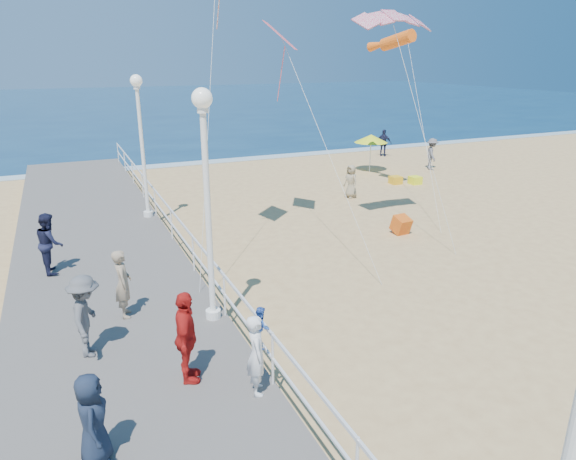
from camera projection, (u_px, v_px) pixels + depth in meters
name	position (u px, v px, depth m)	size (l,w,h in m)	color
ground	(398.00, 293.00, 14.46)	(160.00, 160.00, 0.00)	tan
ocean	(118.00, 105.00, 70.66)	(160.00, 90.00, 0.05)	#0C2B4B
surf_line	(204.00, 162.00, 32.18)	(160.00, 1.20, 0.04)	silver
boardwalk	(121.00, 344.00, 11.50)	(5.00, 44.00, 0.40)	#67635D
railing	(224.00, 283.00, 12.11)	(0.05, 42.00, 0.55)	white
lamp_post_mid	(207.00, 185.00, 11.22)	(0.44, 0.44, 5.32)	white
lamp_post_far	(141.00, 132.00, 19.00)	(0.44, 0.44, 5.32)	white
woman_holding_toddler	(257.00, 354.00, 9.32)	(0.57, 0.37, 1.57)	white
toddler_held	(261.00, 327.00, 9.36)	(0.38, 0.30, 0.79)	#305AB7
spectator_2	(86.00, 316.00, 10.49)	(1.14, 0.66, 1.77)	#4F5054
spectator_3	(186.00, 338.00, 9.60)	(1.08, 0.45, 1.85)	red
spectator_4	(92.00, 419.00, 7.70)	(0.74, 0.48, 1.51)	#172133
spectator_6	(123.00, 284.00, 12.10)	(0.61, 0.40, 1.68)	gray
spectator_7	(50.00, 243.00, 14.62)	(0.86, 0.67, 1.76)	#171A33
beach_walker_a	(432.00, 154.00, 30.01)	(1.18, 0.68, 1.83)	#58575C
beach_walker_b	(384.00, 143.00, 34.02)	(1.04, 0.43, 1.77)	#1A1E39
beach_walker_c	(351.00, 181.00, 24.02)	(0.76, 0.50, 1.56)	gray
box_kite	(401.00, 226.00, 19.17)	(0.55, 0.55, 0.60)	red
beach_umbrella	(371.00, 139.00, 29.09)	(1.90, 1.90, 2.14)	white
beach_chair_left	(396.00, 180.00, 26.81)	(0.55, 0.55, 0.40)	gold
beach_chair_right	(415.00, 180.00, 26.76)	(0.55, 0.55, 0.40)	#F2FF1A
kite_parafoil	(394.00, 16.00, 17.01)	(2.79, 0.90, 0.30)	#C01643
kite_windsock	(398.00, 40.00, 22.55)	(0.56, 0.56, 2.86)	orange
kite_diamond_pink	(281.00, 36.00, 17.54)	(1.41, 1.41, 0.02)	#F55A69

